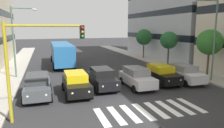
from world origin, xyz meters
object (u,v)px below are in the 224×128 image
(car_3, at_px, (102,78))
(car_5, at_px, (38,86))
(car_0, at_px, (184,73))
(car_4, at_px, (76,83))
(street_lamp_right, at_px, (17,35))
(street_tree_1, at_px, (210,42))
(street_lamp_left, at_px, (211,32))
(bus_behind_traffic, at_px, (62,52))
(car_1, at_px, (161,74))
(traffic_light_gantry, at_px, (31,56))
(street_tree_2, at_px, (169,40))
(car_2, at_px, (137,77))
(street_tree_3, at_px, (144,37))

(car_3, relative_size, car_5, 1.00)
(car_0, bearing_deg, car_4, 2.54)
(car_4, xyz_separation_m, street_lamp_right, (4.77, -7.05, 3.56))
(car_5, distance_m, street_tree_1, 16.80)
(car_3, relative_size, street_lamp_left, 0.59)
(car_0, xyz_separation_m, bus_behind_traffic, (10.35, -13.19, 0.97))
(bus_behind_traffic, bearing_deg, car_3, 100.77)
(car_1, relative_size, traffic_light_gantry, 0.81)
(car_0, xyz_separation_m, traffic_light_gantry, (13.29, 4.39, 2.81))
(street_lamp_right, bearing_deg, street_tree_2, -176.01)
(car_1, bearing_deg, street_lamp_left, 166.91)
(car_1, xyz_separation_m, street_lamp_right, (12.85, -6.21, 3.56))
(bus_behind_traffic, bearing_deg, car_2, 111.92)
(car_3, bearing_deg, car_2, 167.60)
(car_0, distance_m, traffic_light_gantry, 14.27)
(car_2, height_order, street_tree_1, street_tree_1)
(car_1, distance_m, traffic_light_gantry, 12.33)
(car_0, relative_size, street_lamp_right, 0.63)
(car_0, xyz_separation_m, car_4, (10.35, 0.46, 0.00))
(car_2, xyz_separation_m, street_lamp_left, (-7.23, 0.54, 3.86))
(car_1, xyz_separation_m, car_5, (10.94, 0.64, 0.00))
(car_5, xyz_separation_m, street_lamp_left, (-15.45, 0.41, 3.86))
(traffic_light_gantry, bearing_deg, street_lamp_left, -166.54)
(street_tree_1, bearing_deg, car_1, 2.56)
(traffic_light_gantry, distance_m, street_lamp_right, 11.15)
(street_lamp_left, relative_size, street_lamp_right, 1.07)
(street_lamp_right, bearing_deg, traffic_light_gantry, 99.45)
(car_5, distance_m, street_tree_2, 18.60)
(car_5, xyz_separation_m, traffic_light_gantry, (0.09, 4.12, 2.81))
(car_4, bearing_deg, car_5, -3.94)
(car_1, distance_m, car_5, 10.95)
(street_lamp_left, xyz_separation_m, street_tree_1, (-1.09, -1.30, -1.02))
(car_3, bearing_deg, car_5, 8.41)
(bus_behind_traffic, bearing_deg, car_0, 128.12)
(street_tree_2, bearing_deg, car_2, 43.99)
(car_4, relative_size, traffic_light_gantry, 0.81)
(car_5, bearing_deg, street_tree_3, -136.82)
(car_2, xyz_separation_m, street_tree_1, (-8.32, -0.76, 2.84))
(car_2, height_order, car_3, same)
(car_1, relative_size, car_4, 1.00)
(street_tree_1, bearing_deg, bus_behind_traffic, -42.56)
(traffic_light_gantry, xyz_separation_m, street_tree_3, (-16.54, -19.56, -0.07))
(car_0, relative_size, street_tree_1, 0.91)
(car_5, relative_size, street_tree_2, 0.98)
(car_5, bearing_deg, car_3, -171.59)
(traffic_light_gantry, xyz_separation_m, street_tree_2, (-16.60, -12.26, -0.19))
(car_4, bearing_deg, car_1, -174.07)
(car_3, distance_m, traffic_light_gantry, 7.78)
(car_5, distance_m, traffic_light_gantry, 4.99)
(car_5, bearing_deg, traffic_light_gantry, 88.82)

